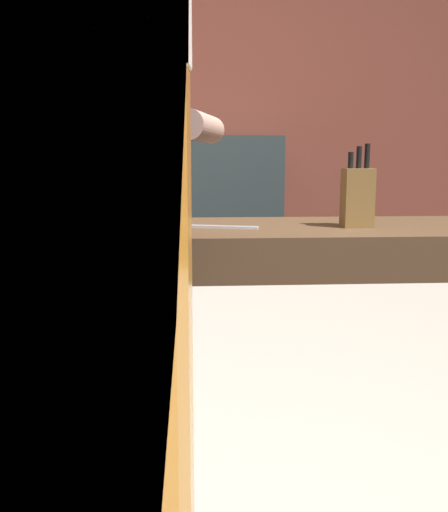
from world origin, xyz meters
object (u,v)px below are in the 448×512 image
Objects in this scene: knife_block at (357,196)px; mixing_bowl at (86,220)px; bottle_soy at (128,120)px; bottle_hot_sauce at (182,117)px; bartender at (126,228)px; chefs_knife at (223,227)px.

mixing_bowl is at bearing 175.77° from knife_block.
bottle_soy is (0.02, 1.28, 0.42)m from mixing_bowl.
bottle_hot_sauce is at bearing 116.87° from knife_block.
bottle_hot_sauce is at bearing 8.21° from bartender.
chefs_knife is at bearing -179.64° from knife_block.
mixing_bowl is 0.71× the size of chefs_knife.
bottle_hot_sauce is (-0.15, 1.20, 0.44)m from chefs_knife.
bottle_soy is at bearing 153.68° from bottle_hot_sauce.
knife_block is at bearing -48.08° from bartender.
chefs_knife is at bearing -71.61° from bottle_soy.
mixing_bowl is at bearing -90.92° from bottle_soy.
chefs_knife is at bearing -21.66° from bartender.
mixing_bowl is 0.68× the size of bottle_hot_sauce.
bartender is 0.85m from knife_block.
bottle_soy is at bearing 124.02° from knife_block.
bottle_soy is (-0.45, 1.35, 0.44)m from chefs_knife.
mixing_bowl is at bearing -172.81° from chefs_knife.
bottle_soy is at bearing 18.47° from bartender.
knife_block is at bearing -63.13° from bottle_hot_sauce.
chefs_knife is (0.47, -0.07, -0.02)m from mixing_bowl.
bartender is 6.84× the size of chefs_knife.
bottle_hot_sauce is (0.32, 1.13, 0.42)m from mixing_bowl.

